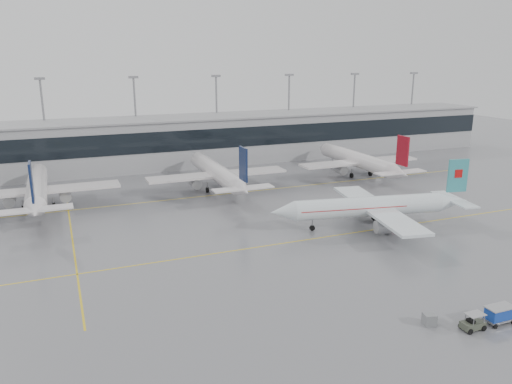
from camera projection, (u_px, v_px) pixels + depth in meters
name	position (u px, v px, depth m)	size (l,w,h in m)	color
ground	(286.00, 243.00, 75.72)	(320.00, 320.00, 0.00)	slate
taxi_line_main	(286.00, 243.00, 75.72)	(120.00, 0.25, 0.01)	yellow
taxi_line_north	(223.00, 194.00, 102.55)	(120.00, 0.25, 0.01)	yellow
taxi_line_cross	(72.00, 237.00, 78.26)	(0.25, 60.00, 0.01)	yellow
terminal	(184.00, 142.00, 129.60)	(180.00, 15.00, 12.00)	#96979A
terminal_glass	(191.00, 140.00, 122.45)	(180.00, 0.20, 5.00)	black
terminal_roof	(183.00, 118.00, 127.97)	(182.00, 16.00, 0.40)	gray
light_masts	(177.00, 111.00, 133.03)	(156.40, 1.00, 22.60)	gray
air_canada_jet	(376.00, 207.00, 82.35)	(34.83, 27.77, 10.80)	white
parked_jet_b	(37.00, 189.00, 92.19)	(29.64, 36.96, 11.72)	silver
parked_jet_c	(217.00, 173.00, 104.88)	(29.64, 36.96, 11.72)	silver
parked_jet_d	(359.00, 160.00, 117.56)	(29.64, 36.96, 11.72)	silver
baggage_tug	(473.00, 324.00, 51.54)	(3.64, 1.53, 1.77)	#3F4537
baggage_cart	(499.00, 313.00, 52.69)	(3.12, 1.76, 1.92)	gray
gse_unit	(429.00, 319.00, 52.44)	(1.27, 1.18, 1.27)	slate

